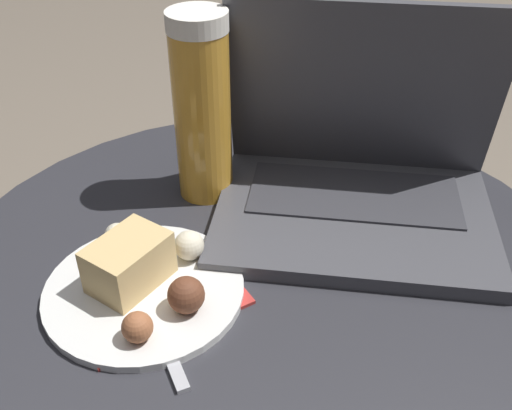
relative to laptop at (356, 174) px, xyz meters
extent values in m
cylinder|color=#2D2D33|center=(-0.12, -0.10, -0.06)|extent=(0.72, 0.72, 0.02)
cube|color=#B7332D|center=(-0.24, -0.13, -0.05)|extent=(0.20, 0.17, 0.00)
cube|color=#47474C|center=(-0.01, -0.03, -0.04)|extent=(0.37, 0.30, 0.02)
cube|color=#333338|center=(0.00, 0.00, -0.03)|extent=(0.27, 0.17, 0.00)
cube|color=#47474C|center=(0.01, 0.06, 0.08)|extent=(0.33, 0.13, 0.23)
cube|color=#19234C|center=(0.01, 0.05, 0.08)|extent=(0.30, 0.12, 0.20)
cylinder|color=gold|center=(-0.18, 0.06, 0.05)|extent=(0.07, 0.07, 0.21)
cylinder|color=white|center=(-0.18, 0.06, 0.17)|extent=(0.07, 0.07, 0.02)
cylinder|color=silver|center=(-0.25, -0.12, -0.05)|extent=(0.21, 0.21, 0.01)
cube|color=#DBB775|center=(-0.26, -0.11, -0.02)|extent=(0.10, 0.10, 0.05)
sphere|color=#9E5B38|center=(-0.25, -0.19, -0.03)|extent=(0.03, 0.03, 0.03)
sphere|color=brown|center=(-0.21, -0.16, -0.02)|extent=(0.04, 0.04, 0.04)
sphere|color=beige|center=(-0.28, -0.05, -0.03)|extent=(0.03, 0.03, 0.03)
sphere|color=beige|center=(-0.20, -0.08, -0.02)|extent=(0.03, 0.03, 0.03)
cube|color=#B2B2B7|center=(-0.23, -0.19, -0.05)|extent=(0.05, 0.12, 0.00)
cube|color=#B2B2B7|center=(-0.25, -0.11, -0.05)|extent=(0.04, 0.06, 0.00)
camera|label=1|loc=(-0.19, -0.58, 0.38)|focal=42.00mm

